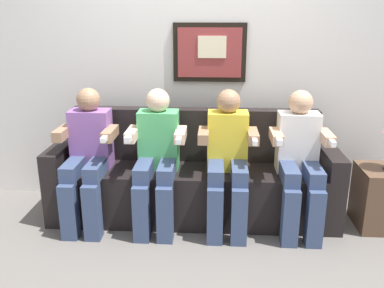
# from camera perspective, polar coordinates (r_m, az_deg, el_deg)

# --- Properties ---
(ground_plane) EXTENTS (6.22, 6.22, 0.00)m
(ground_plane) POSITION_cam_1_polar(r_m,az_deg,el_deg) (3.41, -0.15, -12.07)
(ground_plane) COLOR #66605B
(back_wall_assembly) EXTENTS (4.78, 0.10, 2.60)m
(back_wall_assembly) POSITION_cam_1_polar(r_m,az_deg,el_deg) (3.74, 0.61, 11.69)
(back_wall_assembly) COLOR silver
(back_wall_assembly) RESTS_ON ground_plane
(couch) EXTENTS (2.38, 0.58, 0.90)m
(couch) POSITION_cam_1_polar(r_m,az_deg,el_deg) (3.56, 0.17, -5.09)
(couch) COLOR black
(couch) RESTS_ON ground_plane
(person_leftmost) EXTENTS (0.46, 0.56, 1.11)m
(person_leftmost) POSITION_cam_1_polar(r_m,az_deg,el_deg) (3.45, -14.02, -1.20)
(person_leftmost) COLOR #8C59A5
(person_leftmost) RESTS_ON ground_plane
(person_left_center) EXTENTS (0.46, 0.56, 1.11)m
(person_left_center) POSITION_cam_1_polar(r_m,az_deg,el_deg) (3.33, -4.80, -1.41)
(person_left_center) COLOR #4CB266
(person_left_center) RESTS_ON ground_plane
(person_right_center) EXTENTS (0.46, 0.56, 1.11)m
(person_right_center) POSITION_cam_1_polar(r_m,az_deg,el_deg) (3.30, 4.87, -1.61)
(person_right_center) COLOR yellow
(person_right_center) RESTS_ON ground_plane
(person_rightmost) EXTENTS (0.46, 0.56, 1.11)m
(person_rightmost) POSITION_cam_1_polar(r_m,az_deg,el_deg) (3.36, 14.44, -1.74)
(person_rightmost) COLOR white
(person_rightmost) RESTS_ON ground_plane
(side_table_right) EXTENTS (0.40, 0.40, 0.50)m
(side_table_right) POSITION_cam_1_polar(r_m,az_deg,el_deg) (3.74, 24.54, -6.69)
(side_table_right) COLOR brown
(side_table_right) RESTS_ON ground_plane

